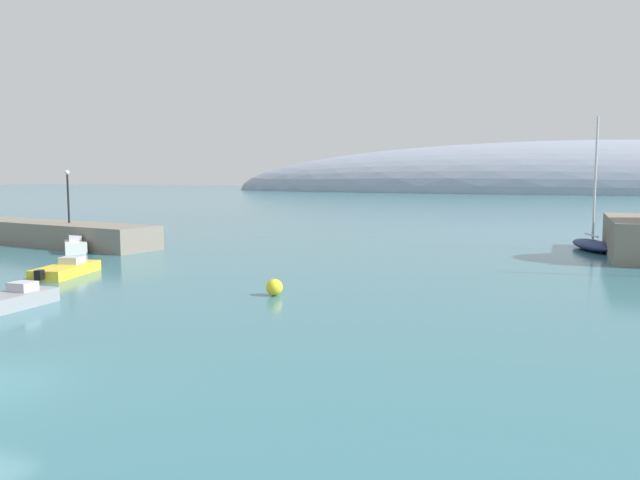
{
  "coord_description": "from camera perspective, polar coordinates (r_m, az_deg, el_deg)",
  "views": [
    {
      "loc": [
        14.7,
        -11.9,
        5.72
      ],
      "look_at": [
        1.01,
        23.36,
        1.81
      ],
      "focal_mm": 35.24,
      "sensor_mm": 36.0,
      "label": 1
    }
  ],
  "objects": [
    {
      "name": "breakwater_rocks",
      "position": [
        57.1,
        -23.69,
        0.6
      ],
      "size": [
        23.31,
        8.1,
        1.86
      ],
      "primitive_type": "cube",
      "rotation": [
        0.0,
        0.0,
        -0.17
      ],
      "color": "gray",
      "rests_on": "ground"
    },
    {
      "name": "distant_ridge",
      "position": [
        221.23,
        22.32,
        3.99
      ],
      "size": [
        245.53,
        56.72,
        33.86
      ],
      "primitive_type": "ellipsoid",
      "color": "#8E99AD",
      "rests_on": "ground"
    },
    {
      "name": "sailboat_navy_near_shore",
      "position": [
        52.38,
        23.5,
        -0.29
      ],
      "size": [
        3.9,
        6.95,
        10.12
      ],
      "rotation": [
        0.0,
        0.0,
        4.99
      ],
      "color": "navy",
      "rests_on": "water"
    },
    {
      "name": "motorboat_white_foreground",
      "position": [
        50.93,
        -21.34,
        -0.41
      ],
      "size": [
        4.65,
        4.74,
        1.25
      ],
      "rotation": [
        0.0,
        0.0,
        5.48
      ],
      "color": "white",
      "rests_on": "water"
    },
    {
      "name": "motorboat_yellow_alongside_breakwater",
      "position": [
        38.86,
        -22.06,
        -2.49
      ],
      "size": [
        2.95,
        5.4,
        0.99
      ],
      "rotation": [
        0.0,
        0.0,
        1.81
      ],
      "color": "yellow",
      "rests_on": "water"
    },
    {
      "name": "motorboat_grey_outer",
      "position": [
        30.42,
        -26.1,
        -4.85
      ],
      "size": [
        1.8,
        4.25,
        1.03
      ],
      "rotation": [
        0.0,
        0.0,
        1.6
      ],
      "color": "gray",
      "rests_on": "water"
    },
    {
      "name": "mooring_buoy_yellow",
      "position": [
        30.05,
        -4.16,
        -4.3
      ],
      "size": [
        0.8,
        0.8,
        0.8
      ],
      "primitive_type": "sphere",
      "color": "yellow",
      "rests_on": "water"
    },
    {
      "name": "harbor_lamp_post",
      "position": [
        54.4,
        -21.92,
        4.19
      ],
      "size": [
        0.36,
        0.36,
        4.26
      ],
      "color": "black",
      "rests_on": "breakwater_rocks"
    }
  ]
}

